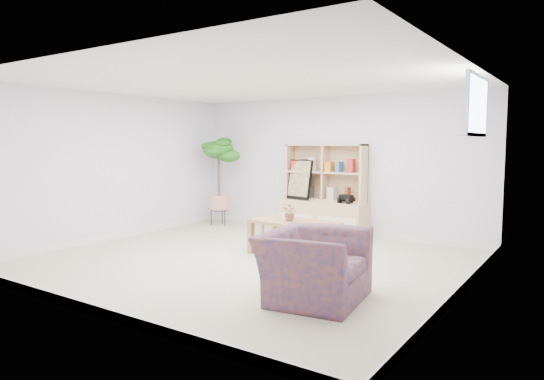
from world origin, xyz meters
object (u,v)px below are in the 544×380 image
Objects in this scene: coffee_table at (294,238)px; armchair at (314,261)px; floor_tree at (219,181)px; storage_unit at (323,190)px.

armchair reaches higher than coffee_table.
floor_tree is (-2.55, 1.39, 0.60)m from coffee_table.
floor_tree is 4.76m from armchair.
armchair is (1.17, -1.54, 0.15)m from coffee_table.
floor_tree is at bearing -172.89° from storage_unit.
storage_unit is 1.79m from coffee_table.
coffee_table is 1.94m from armchair.
storage_unit is 1.46× the size of armchair.
coffee_table is 0.71× the size of floor_tree.
storage_unit is at bearing 112.53° from coffee_table.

